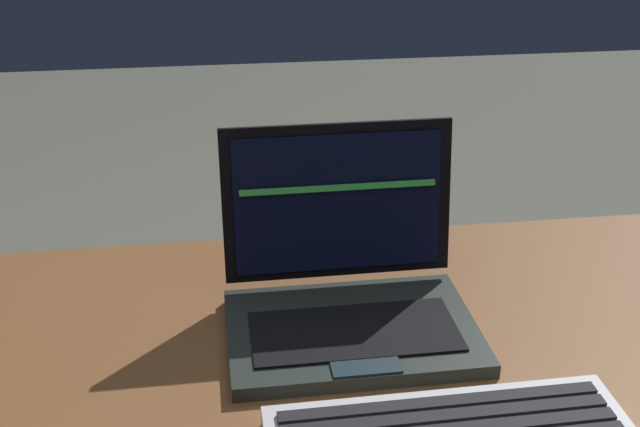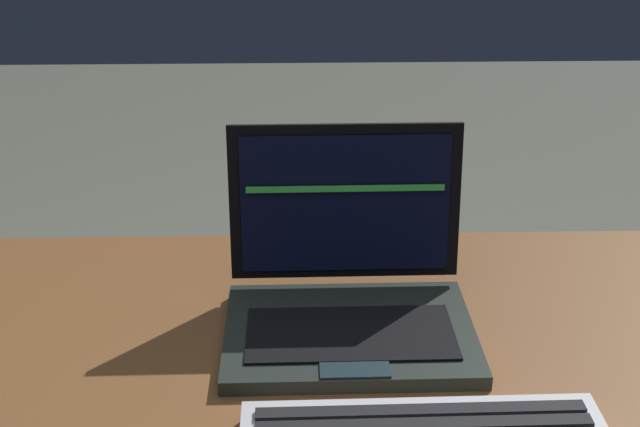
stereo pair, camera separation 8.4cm
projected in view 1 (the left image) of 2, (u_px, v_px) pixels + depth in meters
laptop_front at (347, 290)px, 0.89m from camera, size 0.27×0.21×0.21m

